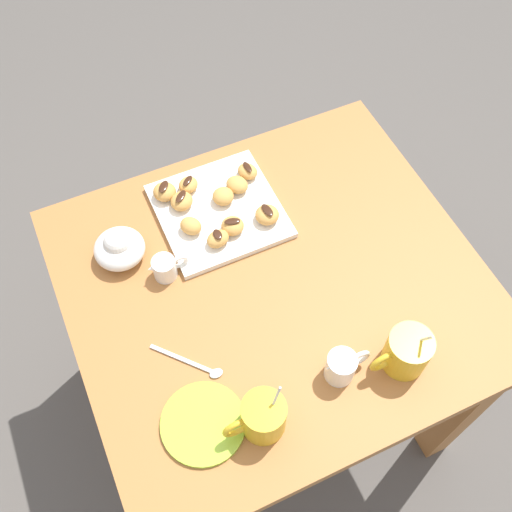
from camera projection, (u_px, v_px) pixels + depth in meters
name	position (u px, v px, depth m)	size (l,w,h in m)	color
ground_plane	(269.00, 394.00, 1.97)	(8.00, 8.00, 0.00)	#514C47
dining_table	(274.00, 311.00, 1.45)	(0.90, 0.82, 0.75)	#A36633
pastry_plate_square	(219.00, 211.00, 1.42)	(0.28, 0.28, 0.02)	white
coffee_mug_mustard_left	(407.00, 351.00, 1.19)	(0.13, 0.09, 0.15)	gold
coffee_mug_mustard_right	(262.00, 417.00, 1.12)	(0.13, 0.09, 0.15)	gold
cream_pitcher_white	(342.00, 366.00, 1.18)	(0.10, 0.06, 0.07)	white
ice_cream_bowl	(119.00, 247.00, 1.33)	(0.11, 0.11, 0.08)	white
chocolate_sauce_pitcher	(165.00, 267.00, 1.31)	(0.09, 0.05, 0.06)	white
saucer_lime_left	(203.00, 424.00, 1.16)	(0.17, 0.17, 0.01)	#9EC633
loose_spoon_near_saucer	(195.00, 364.00, 1.22)	(0.12, 0.12, 0.01)	silver
beignet_0	(188.00, 185.00, 1.43)	(0.05, 0.04, 0.03)	#D19347
chocolate_drizzle_0	(188.00, 181.00, 1.42)	(0.03, 0.02, 0.01)	#381E11
beignet_1	(182.00, 201.00, 1.41)	(0.05, 0.05, 0.03)	#D19347
chocolate_drizzle_1	(181.00, 196.00, 1.39)	(0.04, 0.02, 0.01)	#381E11
beignet_2	(191.00, 226.00, 1.37)	(0.04, 0.05, 0.04)	#D19347
beignet_3	(267.00, 215.00, 1.38)	(0.05, 0.06, 0.03)	#D19347
chocolate_drizzle_3	(267.00, 210.00, 1.37)	(0.04, 0.02, 0.01)	#381E11
beignet_4	(237.00, 185.00, 1.43)	(0.05, 0.05, 0.03)	#D19347
beignet_5	(165.00, 192.00, 1.42)	(0.05, 0.05, 0.04)	#D19347
chocolate_drizzle_5	(164.00, 187.00, 1.40)	(0.04, 0.02, 0.01)	#381E11
beignet_6	(233.00, 226.00, 1.37)	(0.05, 0.05, 0.03)	#D19347
chocolate_drizzle_6	(232.00, 221.00, 1.35)	(0.04, 0.02, 0.01)	#381E11
beignet_7	(248.00, 171.00, 1.45)	(0.05, 0.04, 0.03)	#D19347
chocolate_drizzle_7	(247.00, 167.00, 1.44)	(0.04, 0.02, 0.01)	#381E11
beignet_8	(223.00, 196.00, 1.41)	(0.05, 0.05, 0.03)	#D19347
beignet_9	(218.00, 239.00, 1.35)	(0.04, 0.05, 0.03)	#D19347
chocolate_drizzle_9	(218.00, 234.00, 1.34)	(0.03, 0.02, 0.01)	#381E11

